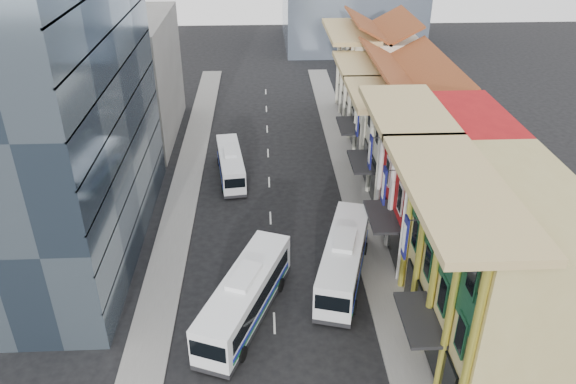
{
  "coord_description": "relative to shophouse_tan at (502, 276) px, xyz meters",
  "views": [
    {
      "loc": [
        -0.45,
        -21.94,
        27.39
      ],
      "look_at": [
        1.45,
        18.42,
        4.72
      ],
      "focal_mm": 35.0,
      "sensor_mm": 36.0,
      "label": 1
    }
  ],
  "objects": [
    {
      "name": "sidewalk_left",
      "position": [
        -22.5,
        17.0,
        -5.92
      ],
      "size": [
        3.0,
        90.0,
        0.15
      ],
      "primitive_type": "cube",
      "color": "slate",
      "rests_on": "ground"
    },
    {
      "name": "bus_left_near",
      "position": [
        -16.0,
        3.75,
        -4.09
      ],
      "size": [
        6.94,
        12.13,
        3.83
      ],
      "primitive_type": null,
      "rotation": [
        0.0,
        0.0,
        -0.37
      ],
      "color": "white",
      "rests_on": "ground"
    },
    {
      "name": "bus_left_far",
      "position": [
        -17.93,
        25.3,
        -4.43
      ],
      "size": [
        3.52,
        10.01,
        3.14
      ],
      "primitive_type": null,
      "rotation": [
        0.0,
        0.0,
        0.13
      ],
      "color": "silver",
      "rests_on": "ground"
    },
    {
      "name": "bus_right",
      "position": [
        -8.5,
        7.92,
        -4.1
      ],
      "size": [
        5.84,
        12.15,
        3.8
      ],
      "primitive_type": null,
      "rotation": [
        0.0,
        0.0,
        -0.27
      ],
      "color": "white",
      "rests_on": "ground"
    },
    {
      "name": "shophouse_cream_far",
      "position": [
        0.0,
        41.0,
        -0.5
      ],
      "size": [
        8.0,
        12.0,
        11.0
      ],
      "primitive_type": "cube",
      "color": "beige",
      "rests_on": "ground"
    },
    {
      "name": "shophouse_cream_mid",
      "position": [
        0.0,
        30.5,
        -1.0
      ],
      "size": [
        8.0,
        9.0,
        10.0
      ],
      "primitive_type": "cube",
      "color": "beige",
      "rests_on": "ground"
    },
    {
      "name": "sidewalk_right",
      "position": [
        -5.5,
        17.0,
        -5.92
      ],
      "size": [
        3.0,
        90.0,
        0.15
      ],
      "primitive_type": "cube",
      "color": "slate",
      "rests_on": "ground"
    },
    {
      "name": "office_tower",
      "position": [
        -31.0,
        14.0,
        9.0
      ],
      "size": [
        12.0,
        26.0,
        30.0
      ],
      "primitive_type": "cube",
      "color": "#3C4D5F",
      "rests_on": "ground"
    },
    {
      "name": "office_block_far",
      "position": [
        -30.0,
        37.0,
        1.0
      ],
      "size": [
        10.0,
        18.0,
        14.0
      ],
      "primitive_type": "cube",
      "color": "gray",
      "rests_on": "ground"
    },
    {
      "name": "shophouse_tan",
      "position": [
        0.0,
        0.0,
        0.0
      ],
      "size": [
        8.0,
        14.0,
        12.0
      ],
      "primitive_type": "cube",
      "color": "tan",
      "rests_on": "ground"
    },
    {
      "name": "shophouse_red",
      "position": [
        0.0,
        12.0,
        0.0
      ],
      "size": [
        8.0,
        10.0,
        12.0
      ],
      "primitive_type": "cube",
      "color": "#A71215",
      "rests_on": "ground"
    },
    {
      "name": "shophouse_cream_near",
      "position": [
        0.0,
        21.5,
        -1.0
      ],
      "size": [
        8.0,
        9.0,
        10.0
      ],
      "primitive_type": "cube",
      "color": "beige",
      "rests_on": "ground"
    }
  ]
}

